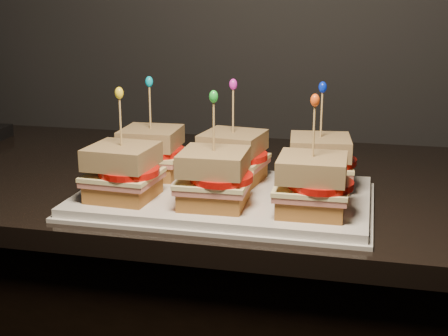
# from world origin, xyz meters

# --- Properties ---
(granite_slab) EXTENTS (2.60, 0.63, 0.03)m
(granite_slab) POSITION_xyz_m (0.28, 1.70, 0.89)
(granite_slab) COLOR black
(granite_slab) RESTS_ON cabinet
(platter) EXTENTS (0.42, 0.26, 0.02)m
(platter) POSITION_xyz_m (0.66, 1.55, 0.91)
(platter) COLOR white
(platter) RESTS_ON granite_slab
(platter_rim) EXTENTS (0.44, 0.27, 0.01)m
(platter_rim) POSITION_xyz_m (0.66, 1.55, 0.91)
(platter_rim) COLOR white
(platter_rim) RESTS_ON granite_slab
(sandwich_0_bread_bot) EXTENTS (0.09, 0.09, 0.02)m
(sandwich_0_bread_bot) POSITION_xyz_m (0.52, 1.61, 0.93)
(sandwich_0_bread_bot) COLOR brown
(sandwich_0_bread_bot) RESTS_ON platter
(sandwich_0_ham) EXTENTS (0.10, 0.10, 0.01)m
(sandwich_0_ham) POSITION_xyz_m (0.52, 1.61, 0.95)
(sandwich_0_ham) COLOR #C2685A
(sandwich_0_ham) RESTS_ON sandwich_0_bread_bot
(sandwich_0_cheese) EXTENTS (0.10, 0.10, 0.01)m
(sandwich_0_cheese) POSITION_xyz_m (0.52, 1.61, 0.96)
(sandwich_0_cheese) COLOR #FCF3AA
(sandwich_0_cheese) RESTS_ON sandwich_0_ham
(sandwich_0_tomato) EXTENTS (0.09, 0.09, 0.01)m
(sandwich_0_tomato) POSITION_xyz_m (0.53, 1.60, 0.97)
(sandwich_0_tomato) COLOR red
(sandwich_0_tomato) RESTS_ON sandwich_0_cheese
(sandwich_0_bread_top) EXTENTS (0.09, 0.09, 0.03)m
(sandwich_0_bread_top) POSITION_xyz_m (0.52, 1.61, 0.99)
(sandwich_0_bread_top) COLOR brown
(sandwich_0_bread_top) RESTS_ON sandwich_0_tomato
(sandwich_0_pick) EXTENTS (0.00, 0.00, 0.09)m
(sandwich_0_pick) POSITION_xyz_m (0.52, 1.61, 1.03)
(sandwich_0_pick) COLOR tan
(sandwich_0_pick) RESTS_ON sandwich_0_bread_top
(sandwich_0_frill) EXTENTS (0.01, 0.01, 0.02)m
(sandwich_0_frill) POSITION_xyz_m (0.52, 1.61, 1.08)
(sandwich_0_frill) COLOR #049DB9
(sandwich_0_frill) RESTS_ON sandwich_0_pick
(sandwich_1_bread_bot) EXTENTS (0.10, 0.10, 0.02)m
(sandwich_1_bread_bot) POSITION_xyz_m (0.66, 1.61, 0.93)
(sandwich_1_bread_bot) COLOR brown
(sandwich_1_bread_bot) RESTS_ON platter
(sandwich_1_ham) EXTENTS (0.11, 0.10, 0.01)m
(sandwich_1_ham) POSITION_xyz_m (0.66, 1.61, 0.95)
(sandwich_1_ham) COLOR #C2685A
(sandwich_1_ham) RESTS_ON sandwich_1_bread_bot
(sandwich_1_cheese) EXTENTS (0.11, 0.11, 0.01)m
(sandwich_1_cheese) POSITION_xyz_m (0.66, 1.61, 0.96)
(sandwich_1_cheese) COLOR #FCF3AA
(sandwich_1_cheese) RESTS_ON sandwich_1_ham
(sandwich_1_tomato) EXTENTS (0.09, 0.09, 0.01)m
(sandwich_1_tomato) POSITION_xyz_m (0.67, 1.60, 0.97)
(sandwich_1_tomato) COLOR red
(sandwich_1_tomato) RESTS_ON sandwich_1_cheese
(sandwich_1_bread_top) EXTENTS (0.10, 0.10, 0.03)m
(sandwich_1_bread_top) POSITION_xyz_m (0.66, 1.61, 0.99)
(sandwich_1_bread_top) COLOR brown
(sandwich_1_bread_top) RESTS_ON sandwich_1_tomato
(sandwich_1_pick) EXTENTS (0.00, 0.00, 0.09)m
(sandwich_1_pick) POSITION_xyz_m (0.66, 1.61, 1.03)
(sandwich_1_pick) COLOR tan
(sandwich_1_pick) RESTS_ON sandwich_1_bread_top
(sandwich_1_frill) EXTENTS (0.01, 0.01, 0.02)m
(sandwich_1_frill) POSITION_xyz_m (0.66, 1.61, 1.08)
(sandwich_1_frill) COLOR #CD23B6
(sandwich_1_frill) RESTS_ON sandwich_1_pick
(sandwich_2_bread_bot) EXTENTS (0.10, 0.10, 0.02)m
(sandwich_2_bread_bot) POSITION_xyz_m (0.79, 1.61, 0.93)
(sandwich_2_bread_bot) COLOR brown
(sandwich_2_bread_bot) RESTS_ON platter
(sandwich_2_ham) EXTENTS (0.11, 0.10, 0.01)m
(sandwich_2_ham) POSITION_xyz_m (0.79, 1.61, 0.95)
(sandwich_2_ham) COLOR #C2685A
(sandwich_2_ham) RESTS_ON sandwich_2_bread_bot
(sandwich_2_cheese) EXTENTS (0.11, 0.10, 0.01)m
(sandwich_2_cheese) POSITION_xyz_m (0.79, 1.61, 0.96)
(sandwich_2_cheese) COLOR #FCF3AA
(sandwich_2_cheese) RESTS_ON sandwich_2_ham
(sandwich_2_tomato) EXTENTS (0.09, 0.09, 0.01)m
(sandwich_2_tomato) POSITION_xyz_m (0.80, 1.60, 0.97)
(sandwich_2_tomato) COLOR red
(sandwich_2_tomato) RESTS_ON sandwich_2_cheese
(sandwich_2_bread_top) EXTENTS (0.10, 0.10, 0.03)m
(sandwich_2_bread_top) POSITION_xyz_m (0.79, 1.61, 0.99)
(sandwich_2_bread_top) COLOR brown
(sandwich_2_bread_top) RESTS_ON sandwich_2_tomato
(sandwich_2_pick) EXTENTS (0.00, 0.00, 0.09)m
(sandwich_2_pick) POSITION_xyz_m (0.79, 1.61, 1.03)
(sandwich_2_pick) COLOR tan
(sandwich_2_pick) RESTS_ON sandwich_2_bread_top
(sandwich_2_frill) EXTENTS (0.01, 0.01, 0.02)m
(sandwich_2_frill) POSITION_xyz_m (0.79, 1.61, 1.08)
(sandwich_2_frill) COLOR #0722CC
(sandwich_2_frill) RESTS_ON sandwich_2_pick
(sandwich_3_bread_bot) EXTENTS (0.09, 0.09, 0.02)m
(sandwich_3_bread_bot) POSITION_xyz_m (0.52, 1.49, 0.93)
(sandwich_3_bread_bot) COLOR brown
(sandwich_3_bread_bot) RESTS_ON platter
(sandwich_3_ham) EXTENTS (0.10, 0.10, 0.01)m
(sandwich_3_ham) POSITION_xyz_m (0.52, 1.49, 0.95)
(sandwich_3_ham) COLOR #C2685A
(sandwich_3_ham) RESTS_ON sandwich_3_bread_bot
(sandwich_3_cheese) EXTENTS (0.10, 0.10, 0.01)m
(sandwich_3_cheese) POSITION_xyz_m (0.52, 1.49, 0.96)
(sandwich_3_cheese) COLOR #FCF3AA
(sandwich_3_cheese) RESTS_ON sandwich_3_ham
(sandwich_3_tomato) EXTENTS (0.09, 0.09, 0.01)m
(sandwich_3_tomato) POSITION_xyz_m (0.53, 1.48, 0.97)
(sandwich_3_tomato) COLOR red
(sandwich_3_tomato) RESTS_ON sandwich_3_cheese
(sandwich_3_bread_top) EXTENTS (0.09, 0.09, 0.03)m
(sandwich_3_bread_top) POSITION_xyz_m (0.52, 1.49, 0.99)
(sandwich_3_bread_top) COLOR brown
(sandwich_3_bread_top) RESTS_ON sandwich_3_tomato
(sandwich_3_pick) EXTENTS (0.00, 0.00, 0.09)m
(sandwich_3_pick) POSITION_xyz_m (0.52, 1.49, 1.03)
(sandwich_3_pick) COLOR tan
(sandwich_3_pick) RESTS_ON sandwich_3_bread_top
(sandwich_3_frill) EXTENTS (0.01, 0.01, 0.02)m
(sandwich_3_frill) POSITION_xyz_m (0.52, 1.49, 1.08)
(sandwich_3_frill) COLOR yellow
(sandwich_3_frill) RESTS_ON sandwich_3_pick
(sandwich_4_bread_bot) EXTENTS (0.09, 0.09, 0.02)m
(sandwich_4_bread_bot) POSITION_xyz_m (0.66, 1.49, 0.93)
(sandwich_4_bread_bot) COLOR brown
(sandwich_4_bread_bot) RESTS_ON platter
(sandwich_4_ham) EXTENTS (0.10, 0.10, 0.01)m
(sandwich_4_ham) POSITION_xyz_m (0.66, 1.49, 0.95)
(sandwich_4_ham) COLOR #C2685A
(sandwich_4_ham) RESTS_ON sandwich_4_bread_bot
(sandwich_4_cheese) EXTENTS (0.10, 0.10, 0.01)m
(sandwich_4_cheese) POSITION_xyz_m (0.66, 1.49, 0.96)
(sandwich_4_cheese) COLOR #FCF3AA
(sandwich_4_cheese) RESTS_ON sandwich_4_ham
(sandwich_4_tomato) EXTENTS (0.09, 0.09, 0.01)m
(sandwich_4_tomato) POSITION_xyz_m (0.67, 1.48, 0.97)
(sandwich_4_tomato) COLOR red
(sandwich_4_tomato) RESTS_ON sandwich_4_cheese
(sandwich_4_bread_top) EXTENTS (0.09, 0.09, 0.03)m
(sandwich_4_bread_top) POSITION_xyz_m (0.66, 1.49, 0.99)
(sandwich_4_bread_top) COLOR brown
(sandwich_4_bread_top) RESTS_ON sandwich_4_tomato
(sandwich_4_pick) EXTENTS (0.00, 0.00, 0.09)m
(sandwich_4_pick) POSITION_xyz_m (0.66, 1.49, 1.03)
(sandwich_4_pick) COLOR tan
(sandwich_4_pick) RESTS_ON sandwich_4_bread_top
(sandwich_4_frill) EXTENTS (0.01, 0.01, 0.02)m
(sandwich_4_frill) POSITION_xyz_m (0.66, 1.49, 1.08)
(sandwich_4_frill) COLOR green
(sandwich_4_frill) RESTS_ON sandwich_4_pick
(sandwich_5_bread_bot) EXTENTS (0.09, 0.09, 0.02)m
(sandwich_5_bread_bot) POSITION_xyz_m (0.79, 1.49, 0.93)
(sandwich_5_bread_bot) COLOR brown
(sandwich_5_bread_bot) RESTS_ON platter
(sandwich_5_ham) EXTENTS (0.10, 0.09, 0.01)m
(sandwich_5_ham) POSITION_xyz_m (0.79, 1.49, 0.95)
(sandwich_5_ham) COLOR #C2685A
(sandwich_5_ham) RESTS_ON sandwich_5_bread_bot
(sandwich_5_cheese) EXTENTS (0.10, 0.10, 0.01)m
(sandwich_5_cheese) POSITION_xyz_m (0.79, 1.49, 0.96)
(sandwich_5_cheese) COLOR #FCF3AA
(sandwich_5_cheese) RESTS_ON sandwich_5_ham
(sandwich_5_tomato) EXTENTS (0.09, 0.09, 0.01)m
(sandwich_5_tomato) POSITION_xyz_m (0.80, 1.48, 0.97)
(sandwich_5_tomato) COLOR red
(sandwich_5_tomato) RESTS_ON sandwich_5_cheese
(sandwich_5_bread_top) EXTENTS (0.09, 0.09, 0.03)m
(sandwich_5_bread_top) POSITION_xyz_m (0.79, 1.49, 0.99)
(sandwich_5_bread_top) COLOR brown
(sandwich_5_bread_top) RESTS_ON sandwich_5_tomato
(sandwich_5_pick) EXTENTS (0.00, 0.00, 0.09)m
(sandwich_5_pick) POSITION_xyz_m (0.79, 1.49, 1.03)
(sandwich_5_pick) COLOR tan
(sandwich_5_pick) RESTS_ON sandwich_5_bread_top
(sandwich_5_frill) EXTENTS (0.01, 0.01, 0.02)m
(sandwich_5_frill) POSITION_xyz_m (0.79, 1.49, 1.08)
(sandwich_5_frill) COLOR #F25115
(sandwich_5_frill) RESTS_ON sandwich_5_pick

